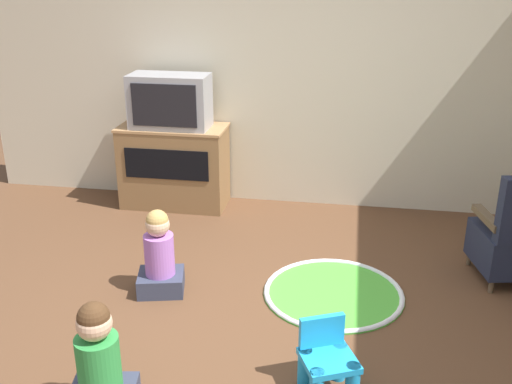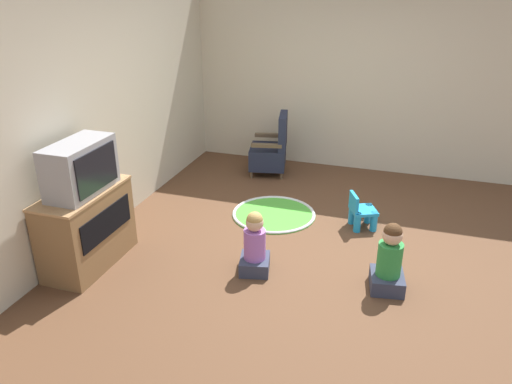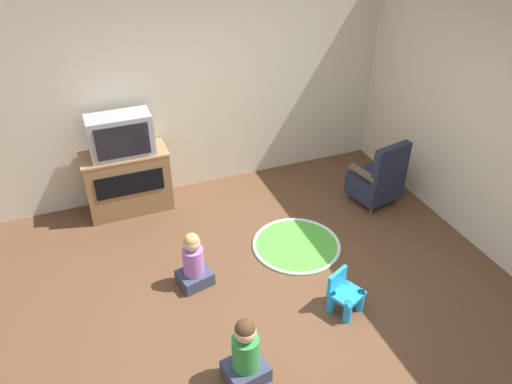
# 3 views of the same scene
# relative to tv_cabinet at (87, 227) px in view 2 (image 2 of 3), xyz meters

# --- Properties ---
(ground_plane) EXTENTS (30.00, 30.00, 0.00)m
(ground_plane) POSITION_rel_tv_cabinet_xyz_m (1.05, -2.03, -0.41)
(ground_plane) COLOR brown
(wall_back) EXTENTS (5.56, 0.12, 2.74)m
(wall_back) POSITION_rel_tv_cabinet_xyz_m (0.84, 0.32, 0.97)
(wall_back) COLOR beige
(wall_back) RESTS_ON ground_plane
(wall_right) EXTENTS (0.12, 5.41, 2.74)m
(wall_right) POSITION_rel_tv_cabinet_xyz_m (3.56, -2.33, 0.97)
(wall_right) COLOR beige
(wall_right) RESTS_ON ground_plane
(tv_cabinet) EXTENTS (1.01, 0.48, 0.79)m
(tv_cabinet) POSITION_rel_tv_cabinet_xyz_m (0.00, 0.00, 0.00)
(tv_cabinet) COLOR brown
(tv_cabinet) RESTS_ON ground_plane
(television) EXTENTS (0.73, 0.36, 0.49)m
(television) POSITION_rel_tv_cabinet_xyz_m (0.00, -0.03, 0.63)
(television) COLOR #939399
(television) RESTS_ON tv_cabinet
(black_armchair) EXTENTS (0.63, 0.61, 0.88)m
(black_armchair) POSITION_rel_tv_cabinet_xyz_m (2.92, -1.03, -0.06)
(black_armchair) COLOR brown
(black_armchair) RESTS_ON ground_plane
(yellow_kid_chair) EXTENTS (0.37, 0.37, 0.41)m
(yellow_kid_chair) POSITION_rel_tv_cabinet_xyz_m (1.61, -2.48, -0.23)
(yellow_kid_chair) COLOR #1E99DB
(yellow_kid_chair) RESTS_ON ground_plane
(play_mat) EXTENTS (1.01, 1.01, 0.04)m
(play_mat) POSITION_rel_tv_cabinet_xyz_m (1.61, -1.45, -0.40)
(play_mat) COLOR green
(play_mat) RESTS_ON ground_plane
(child_watching_left) EXTENTS (0.38, 0.35, 0.64)m
(child_watching_left) POSITION_rel_tv_cabinet_xyz_m (0.37, -1.61, -0.13)
(child_watching_left) COLOR #33384C
(child_watching_left) RESTS_ON ground_plane
(child_watching_center) EXTENTS (0.39, 0.35, 0.67)m
(child_watching_center) POSITION_rel_tv_cabinet_xyz_m (0.46, -2.86, -0.12)
(child_watching_center) COLOR #33384C
(child_watching_center) RESTS_ON ground_plane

